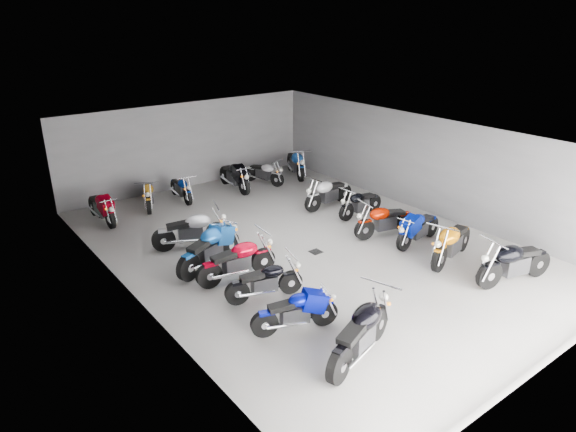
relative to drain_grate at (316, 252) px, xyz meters
The scene contains 24 objects.
ground 0.50m from the drain_grate, 90.00° to the left, with size 14.00×14.00×0.00m, color #A09E98.
wall_back 7.67m from the drain_grate, 90.00° to the left, with size 10.00×0.10×3.20m, color slate.
wall_left 5.27m from the drain_grate, behind, with size 0.10×14.00×3.20m, color slate.
wall_right 5.27m from the drain_grate, ahead, with size 0.10×14.00×3.20m, color slate.
ceiling 3.25m from the drain_grate, 90.00° to the left, with size 10.00×14.00×0.04m, color black.
drain_grate is the anchor object (origin of this frame).
motorcycle_left_a 4.81m from the drain_grate, 119.94° to the right, with size 2.27×0.89×1.03m.
motorcycle_left_b 3.88m from the drain_grate, 136.53° to the right, with size 1.86×0.75×0.85m.
motorcycle_left_c 2.86m from the drain_grate, 155.05° to the right, with size 1.88×0.63×0.84m.
motorcycle_left_d 2.63m from the drain_grate, behind, with size 2.17×0.48×0.96m.
motorcycle_left_e 3.02m from the drain_grate, 160.67° to the left, with size 2.24×0.91×1.02m.
motorcycle_left_f 3.59m from the drain_grate, 137.48° to the left, with size 2.11×0.85×0.96m.
motorcycle_right_a 5.13m from the drain_grate, 57.15° to the right, with size 2.27×0.71×1.01m.
motorcycle_right_b 3.69m from the drain_grate, 45.96° to the right, with size 2.27×0.73×1.01m.
motorcycle_right_c 3.07m from the drain_grate, 26.16° to the right, with size 2.04×0.48×0.90m.
motorcycle_right_d 2.44m from the drain_grate, ahead, with size 2.07×0.63×0.92m.
motorcycle_right_e 3.19m from the drain_grate, 22.53° to the left, with size 1.90×0.39×0.84m.
motorcycle_right_f 3.67m from the drain_grate, 43.23° to the left, with size 2.14×0.45×0.94m.
motorcycle_back_a 7.12m from the drain_grate, 124.28° to the left, with size 0.41×2.06×0.91m.
motorcycle_back_b 6.64m from the drain_grate, 109.96° to the left, with size 0.95×1.88×0.88m.
motorcycle_back_c 6.31m from the drain_grate, 99.62° to the left, with size 0.41×1.86×0.82m.
motorcycle_back_d 6.15m from the drain_grate, 79.82° to the left, with size 0.48×2.23×0.98m.
motorcycle_back_e 6.40m from the drain_grate, 68.35° to the left, with size 0.72×1.83×0.83m.
motorcycle_back_f 7.21m from the drain_grate, 56.34° to the left, with size 1.03×2.15×1.00m.
Camera 1 is at (-8.54, -10.40, 6.32)m, focal length 32.00 mm.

